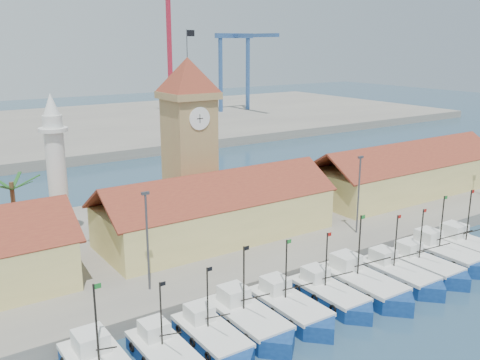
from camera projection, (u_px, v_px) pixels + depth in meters
ground at (342, 323)px, 44.92m from camera, size 400.00×400.00×0.00m
quay at (200, 232)px, 63.96m from camera, size 140.00×32.00×1.50m
terminal at (27, 132)px, 132.82m from camera, size 240.00×80.00×2.00m
boat_1 at (168, 358)px, 38.65m from camera, size 3.24×8.88×6.72m
boat_2 at (214, 339)px, 41.08m from camera, size 3.25×8.89×6.73m
boat_3 at (250, 322)px, 43.49m from camera, size 3.60×9.85×7.45m
boat_4 at (292, 310)px, 45.51m from camera, size 3.48×9.52×7.20m
boat_5 at (331, 296)px, 47.95m from camera, size 3.33×9.11×6.89m
boat_6 at (365, 286)px, 49.83m from camera, size 3.81×10.43×7.89m
boat_7 at (400, 276)px, 52.04m from camera, size 3.44×9.43×7.14m
boat_8 at (426, 267)px, 54.07m from camera, size 3.41×9.34×7.07m
boat_9 at (446, 256)px, 56.84m from camera, size 3.67×10.05×7.61m
boat_10 at (473, 250)px, 58.47m from camera, size 3.76×10.30×7.80m
hall_center at (217, 215)px, 59.94m from camera, size 27.04×10.13×7.61m
hall_right at (405, 176)px, 77.30m from camera, size 31.20×10.13×7.61m
clock_tower at (189, 137)px, 62.74m from camera, size 5.80×5.80×22.70m
minaret at (57, 169)px, 56.77m from camera, size 3.00×3.00×16.30m
palm_tree at (15, 214)px, 53.33m from camera, size 5.60×5.03×8.39m
lamp_posts at (263, 212)px, 53.17m from camera, size 80.70×0.25×9.03m
crane_red_right at (171, 31)px, 142.07m from camera, size 1.00×31.42×42.64m
gantry at (241, 51)px, 158.96m from camera, size 13.00×22.00×23.20m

